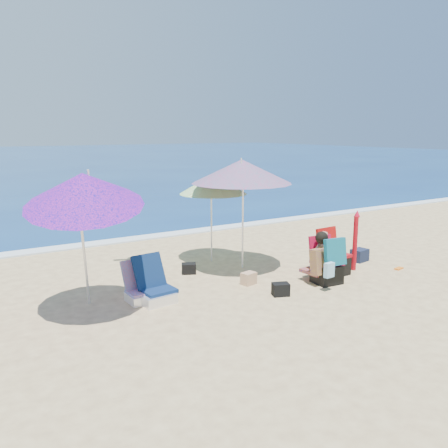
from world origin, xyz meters
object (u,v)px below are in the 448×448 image
umbrella_blue (83,189)px  chair_rainbow (141,290)px  furled_umbrella (355,238)px  umbrella_striped (213,184)px  chair_navy (155,290)px  camp_chair_right (328,266)px  person_center (322,257)px  camp_chair_left (333,261)px  umbrella_turquoise (242,171)px

umbrella_blue → chair_rainbow: 1.99m
furled_umbrella → umbrella_striped: bearing=136.0°
chair_navy → furled_umbrella: bearing=-6.5°
umbrella_blue → camp_chair_right: (4.15, -0.75, -1.61)m
furled_umbrella → person_center: (-1.09, -0.23, -0.20)m
camp_chair_left → chair_rainbow: bearing=170.7°
chair_navy → camp_chair_right: bearing=-14.9°
umbrella_turquoise → chair_navy: bearing=-161.5°
umbrella_striped → chair_rainbow: bearing=-147.6°
umbrella_striped → camp_chair_right: (1.04, -2.38, -1.35)m
umbrella_blue → camp_chair_right: 4.52m
umbrella_turquoise → person_center: bearing=-59.1°
chair_rainbow → camp_chair_right: bearing=-16.7°
umbrella_turquoise → chair_navy: 2.92m
chair_navy → person_center: person_center is taller
umbrella_turquoise → camp_chair_right: bearing=-60.5°
umbrella_turquoise → umbrella_blue: size_ratio=1.10×
umbrella_turquoise → chair_navy: (-2.19, -0.73, -1.79)m
umbrella_blue → chair_navy: 2.05m
chair_rainbow → person_center: size_ratio=0.67×
umbrella_blue → person_center: bearing=-8.7°
chair_navy → person_center: 3.14m
umbrella_striped → chair_rainbow: umbrella_striped is taller
umbrella_striped → chair_rainbow: (-2.22, -1.41, -1.50)m
umbrella_striped → person_center: bearing=-65.8°
camp_chair_right → umbrella_turquoise: bearing=119.5°
chair_rainbow → camp_chair_right: 3.41m
umbrella_turquoise → furled_umbrella: (1.95, -1.20, -1.32)m
umbrella_turquoise → umbrella_striped: size_ratio=1.37×
person_center → camp_chair_right: bearing=-80.3°
chair_navy → umbrella_striped: bearing=37.7°
chair_rainbow → person_center: bearing=-14.8°
umbrella_turquoise → umbrella_striped: bearing=100.9°
umbrella_turquoise → umbrella_blue: (-3.27, -0.80, -0.05)m
umbrella_striped → umbrella_turquoise: bearing=-79.1°
umbrella_turquoise → chair_rainbow: (-2.38, -0.57, -1.82)m
umbrella_striped → chair_navy: size_ratio=2.57×
camp_chair_left → camp_chair_right: bearing=-144.2°
chair_navy → camp_chair_left: (3.57, -0.45, 0.07)m
chair_navy → camp_chair_right: size_ratio=0.83×
umbrella_striped → umbrella_blue: bearing=-152.3°
umbrella_blue → camp_chair_left: umbrella_blue is taller
umbrella_striped → chair_navy: 2.96m
camp_chair_left → camp_chair_right: 0.62m
umbrella_blue → chair_navy: (1.08, 0.06, -1.74)m
umbrella_striped → camp_chair_right: size_ratio=2.13×
umbrella_turquoise → person_center: (0.86, -1.43, -1.52)m
umbrella_striped → chair_navy: (-2.03, -1.57, -1.47)m
umbrella_turquoise → camp_chair_left: size_ratio=2.91×
umbrella_blue → camp_chair_left: (4.65, -0.39, -1.67)m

